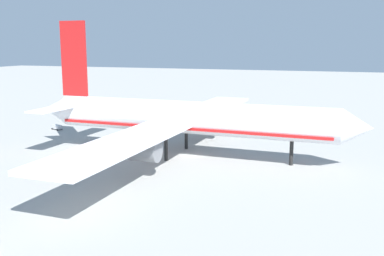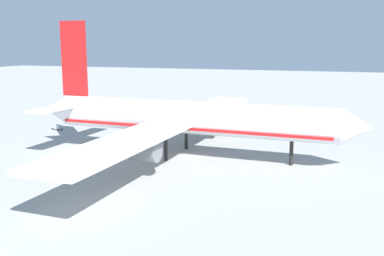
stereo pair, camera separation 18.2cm
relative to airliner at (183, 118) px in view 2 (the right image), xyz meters
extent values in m
plane|color=#9E9E99|center=(1.40, -0.07, -7.43)|extent=(600.00, 600.00, 0.00)
cylinder|color=white|center=(1.40, -0.07, 0.19)|extent=(56.10, 6.91, 6.30)
cone|color=white|center=(31.93, -0.40, 0.19)|extent=(5.11, 6.23, 6.18)
cone|color=white|center=(-29.77, 0.26, 0.19)|extent=(6.37, 6.06, 5.99)
cube|color=red|center=(-24.62, 0.21, 11.11)|extent=(6.01, 0.56, 15.54)
cube|color=white|center=(-25.04, 7.02, 1.45)|extent=(4.53, 11.78, 0.36)
cube|color=white|center=(-25.19, -6.60, 1.45)|extent=(4.53, 11.78, 0.36)
cube|color=white|center=(-1.17, 21.61, -0.75)|extent=(9.40, 37.09, 0.70)
cylinder|color=slate|center=(-0.23, 16.05, -3.09)|extent=(5.11, 4.04, 3.98)
cube|color=white|center=(-1.64, -21.69, -0.75)|extent=(9.40, 37.09, 0.70)
cylinder|color=slate|center=(-0.58, -16.15, -2.92)|extent=(5.16, 3.69, 3.64)
cylinder|color=black|center=(21.01, -0.28, -5.19)|extent=(0.70, 0.70, 4.47)
cylinder|color=black|center=(-1.35, 5.11, -5.19)|extent=(0.70, 0.70, 4.47)
cylinder|color=black|center=(-1.46, -5.19, -5.19)|extent=(0.70, 0.70, 4.47)
cube|color=red|center=(1.40, -0.07, -1.54)|extent=(53.85, 6.57, 0.50)
cube|color=gray|center=(-33.51, 43.50, -7.15)|extent=(2.82, 2.02, 0.15)
cylinder|color=#333338|center=(-31.99, 43.91, -7.15)|extent=(0.60, 0.24, 0.08)
cube|color=silver|center=(-33.51, 43.50, -6.65)|extent=(2.39, 1.78, 0.85)
cylinder|color=black|center=(-32.76, 44.43, -7.23)|extent=(0.42, 0.22, 0.40)
cylinder|color=black|center=(-32.39, 43.08, -7.23)|extent=(0.42, 0.22, 0.40)
cylinder|color=black|center=(-34.63, 43.92, -7.23)|extent=(0.42, 0.22, 0.40)
cylinder|color=black|center=(-34.26, 42.56, -7.23)|extent=(0.42, 0.22, 0.40)
cube|color=gray|center=(-40.19, 13.76, -7.15)|extent=(3.23, 2.28, 0.15)
cylinder|color=#333338|center=(-38.52, 13.18, -7.15)|extent=(0.59, 0.27, 0.08)
cube|color=silver|center=(-40.19, 13.76, -6.65)|extent=(2.74, 2.00, 0.86)
cylinder|color=black|center=(-38.91, 14.05, -7.23)|extent=(0.42, 0.24, 0.40)
cylinder|color=black|center=(-39.37, 12.73, -7.23)|extent=(0.42, 0.24, 0.40)
cylinder|color=black|center=(-41.01, 14.78, -7.23)|extent=(0.42, 0.24, 0.40)
cylinder|color=black|center=(-41.47, 13.46, -7.23)|extent=(0.42, 0.24, 0.40)
camera|label=1|loc=(31.26, -79.94, 14.04)|focal=41.86mm
camera|label=2|loc=(31.43, -79.88, 14.04)|focal=41.86mm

